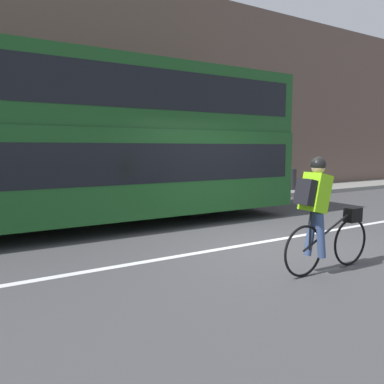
% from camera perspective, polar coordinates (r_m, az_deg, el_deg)
% --- Properties ---
extents(ground_plane, '(80.00, 80.00, 0.00)m').
position_cam_1_polar(ground_plane, '(7.24, 10.72, -7.96)').
color(ground_plane, '#424244').
extents(road_center_line, '(50.00, 0.14, 0.01)m').
position_cam_1_polar(road_center_line, '(7.36, 9.82, -7.66)').
color(road_center_line, silver).
rests_on(road_center_line, ground_plane).
extents(sidewalk_curb, '(60.00, 1.98, 0.16)m').
position_cam_1_polar(sidewalk_curb, '(12.02, -7.72, -1.67)').
color(sidewalk_curb, gray).
rests_on(sidewalk_curb, ground_plane).
extents(building_facade, '(60.00, 0.30, 7.33)m').
position_cam_1_polar(building_facade, '(13.09, -10.02, 14.73)').
color(building_facade, brown).
rests_on(building_facade, ground_plane).
extents(bus, '(11.80, 2.45, 3.71)m').
position_cam_1_polar(bus, '(8.49, -21.20, 7.99)').
color(bus, black).
rests_on(bus, ground_plane).
extents(cyclist_on_bike, '(1.77, 0.32, 1.70)m').
position_cam_1_polar(cyclist_on_bike, '(5.70, 19.09, -2.87)').
color(cyclist_on_bike, black).
rests_on(cyclist_on_bike, ground_plane).
extents(trash_bin, '(0.48, 0.48, 0.83)m').
position_cam_1_polar(trash_bin, '(15.59, 14.75, 1.91)').
color(trash_bin, '#262628').
rests_on(trash_bin, sidewalk_curb).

